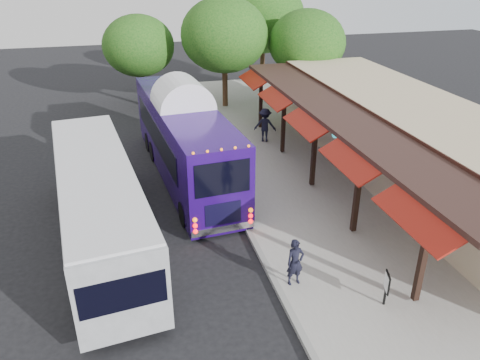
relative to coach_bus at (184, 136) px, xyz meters
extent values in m
plane|color=black|center=(1.45, -6.75, -2.00)|extent=(90.00, 90.00, 0.00)
cube|color=#9E9B93|center=(6.45, -2.75, -1.93)|extent=(10.00, 40.00, 0.15)
cube|color=gray|center=(1.50, -2.75, -1.93)|extent=(0.20, 40.00, 0.16)
cube|color=tan|center=(9.95, -2.75, -0.20)|extent=(5.00, 20.00, 3.60)
cube|color=black|center=(7.43, -2.75, 1.30)|extent=(0.06, 20.00, 0.60)
cube|color=#331E19|center=(6.35, -2.75, 1.40)|extent=(2.60, 20.00, 0.18)
cube|color=black|center=(5.23, -10.75, -0.20)|extent=(0.18, 0.18, 3.16)
cube|color=maroon|center=(4.80, -10.75, 1.15)|extent=(1.00, 3.20, 0.57)
cube|color=black|center=(5.23, -6.75, -0.20)|extent=(0.18, 0.18, 3.16)
cube|color=maroon|center=(4.80, -6.75, 1.15)|extent=(1.00, 3.20, 0.57)
cube|color=black|center=(5.23, -2.75, -0.20)|extent=(0.18, 0.18, 3.16)
cube|color=maroon|center=(4.80, -2.75, 1.15)|extent=(1.00, 3.20, 0.57)
cube|color=black|center=(5.23, 1.25, -0.20)|extent=(0.18, 0.18, 3.16)
cube|color=maroon|center=(4.80, 1.25, 1.15)|extent=(1.00, 3.20, 0.57)
cube|color=black|center=(5.23, 5.25, -0.20)|extent=(0.18, 0.18, 3.16)
cube|color=maroon|center=(4.80, 5.25, 1.15)|extent=(1.00, 3.20, 0.57)
sphere|color=teal|center=(5.65, -8.75, 0.88)|extent=(0.26, 0.26, 0.26)
sphere|color=teal|center=(5.65, -3.75, 0.88)|extent=(0.26, 0.26, 0.26)
sphere|color=teal|center=(5.65, 1.25, 0.88)|extent=(0.26, 0.26, 0.26)
cube|color=#260866|center=(0.00, 0.01, -0.05)|extent=(3.47, 11.77, 3.04)
cube|color=#260866|center=(0.00, 0.01, -1.71)|extent=(3.41, 11.65, 0.34)
ellipsoid|color=white|center=(0.00, 0.01, 1.45)|extent=(3.45, 11.54, 0.54)
cube|color=black|center=(0.00, -5.79, 0.46)|extent=(2.02, 0.21, 1.26)
cube|color=silver|center=(0.00, -5.73, -1.60)|extent=(2.42, 0.38, 0.27)
sphere|color=#FF0C0C|center=(-1.06, -5.81, -1.35)|extent=(0.17, 0.17, 0.17)
sphere|color=#FF0C0C|center=(1.06, -5.81, -1.35)|extent=(0.17, 0.17, 0.17)
cylinder|color=black|center=(-1.12, -4.39, -1.50)|extent=(0.38, 1.03, 1.00)
cylinder|color=black|center=(1.12, -4.39, -1.50)|extent=(0.38, 1.03, 1.00)
cylinder|color=black|center=(-1.12, 3.72, -1.50)|extent=(0.38, 1.03, 1.00)
cylinder|color=black|center=(1.12, 3.72, -1.50)|extent=(0.38, 1.03, 1.00)
cube|color=gray|center=(-3.76, -4.86, -0.36)|extent=(3.79, 11.48, 2.60)
cube|color=black|center=(-4.99, -4.86, -0.14)|extent=(1.18, 9.51, 0.98)
cube|color=black|center=(-2.52, -4.86, -0.14)|extent=(1.18, 9.51, 0.98)
cube|color=silver|center=(-3.76, -4.86, 0.98)|extent=(3.71, 11.25, 0.10)
cylinder|color=black|center=(-4.88, -8.80, -1.53)|extent=(0.39, 0.97, 0.94)
cylinder|color=black|center=(-2.63, -8.80, -1.53)|extent=(0.39, 0.97, 0.94)
cylinder|color=black|center=(-4.88, -1.47, -1.53)|extent=(0.39, 0.97, 0.94)
cylinder|color=black|center=(-2.63, -1.47, -1.53)|extent=(0.39, 0.97, 0.94)
imported|color=black|center=(2.05, -9.04, -1.07)|extent=(0.60, 0.43, 1.56)
imported|color=black|center=(2.07, 0.71, -1.02)|extent=(0.99, 0.89, 1.68)
imported|color=black|center=(2.05, 1.10, -0.95)|extent=(1.09, 0.52, 1.80)
imported|color=black|center=(4.85, 3.13, -0.93)|extent=(1.37, 1.10, 1.85)
cube|color=black|center=(4.27, -10.65, -1.31)|extent=(0.08, 0.08, 1.10)
cube|color=black|center=(4.27, -10.65, -1.06)|extent=(0.19, 0.49, 0.60)
cube|color=white|center=(4.24, -10.65, -1.06)|extent=(0.14, 0.40, 0.50)
cylinder|color=#382314|center=(4.24, 10.29, -0.37)|extent=(0.36, 0.36, 3.27)
ellipsoid|color=#124611|center=(4.24, 10.29, 2.83)|extent=(5.65, 5.65, 4.80)
cylinder|color=#382314|center=(8.34, 15.12, -0.22)|extent=(0.36, 0.36, 3.57)
ellipsoid|color=#124611|center=(8.34, 15.12, 3.28)|extent=(6.17, 6.17, 5.25)
cylinder|color=#382314|center=(9.53, 9.22, -0.55)|extent=(0.36, 0.36, 2.91)
ellipsoid|color=#124611|center=(9.53, 9.22, 2.29)|extent=(5.03, 5.03, 4.27)
cylinder|color=#382314|center=(-1.15, 12.31, -0.63)|extent=(0.36, 0.36, 2.74)
ellipsoid|color=#124611|center=(-1.15, 12.31, 2.05)|extent=(4.74, 4.74, 4.03)
camera|label=1|loc=(-2.56, -20.10, 7.47)|focal=35.00mm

